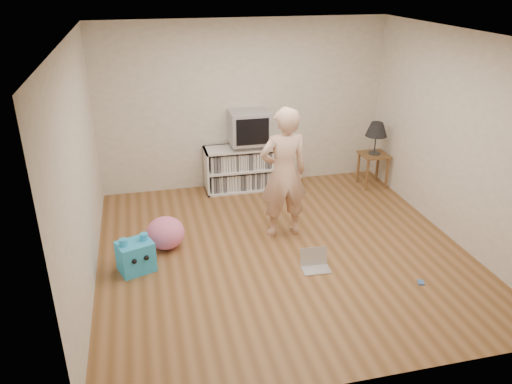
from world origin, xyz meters
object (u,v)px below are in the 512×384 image
object	(u,v)px
side_table	(373,162)
table_lamp	(377,130)
plush_blue	(136,256)
dvd_deck	(249,145)
plush_pink	(165,233)
laptop	(315,263)
person	(284,173)
crt_tv	(249,127)
media_unit	(249,167)

from	to	relation	value
side_table	table_lamp	size ratio (longest dim) A/B	1.07
table_lamp	plush_blue	distance (m)	4.20
dvd_deck	plush_blue	size ratio (longest dim) A/B	0.96
dvd_deck	plush_pink	distance (m)	2.22
laptop	plush_blue	xyz separation A→B (m)	(-2.05, 0.43, 0.13)
table_lamp	person	distance (m)	2.23
crt_tv	plush_blue	xyz separation A→B (m)	(-1.81, -2.05, -0.83)
side_table	table_lamp	xyz separation A→B (m)	(0.00, 0.00, 0.53)
media_unit	side_table	world-z (taller)	media_unit
side_table	person	world-z (taller)	person
side_table	laptop	distance (m)	2.75
crt_tv	plush_pink	size ratio (longest dim) A/B	1.25
plush_pink	laptop	bearing A→B (deg)	-27.81
side_table	laptop	world-z (taller)	side_table
media_unit	plush_blue	size ratio (longest dim) A/B	2.98
plush_blue	dvd_deck	bearing A→B (deg)	29.17
crt_tv	side_table	xyz separation A→B (m)	(1.96, -0.37, -0.60)
person	table_lamp	bearing A→B (deg)	-149.14
side_table	person	xyz separation A→B (m)	(-1.86, -1.22, 0.45)
crt_tv	plush_pink	bearing A→B (deg)	-132.01
person	media_unit	bearing A→B (deg)	-89.01
person	laptop	distance (m)	1.21
side_table	laptop	xyz separation A→B (m)	(-1.72, -2.11, -0.35)
plush_pink	side_table	bearing A→B (deg)	19.89
table_lamp	plush_pink	xyz separation A→B (m)	(-3.40, -1.23, -0.74)
laptop	plush_pink	world-z (taller)	plush_pink
media_unit	plush_pink	size ratio (longest dim) A/B	2.91
crt_tv	plush_blue	bearing A→B (deg)	-131.45
media_unit	person	world-z (taller)	person
plush_blue	side_table	bearing A→B (deg)	4.65
crt_tv	table_lamp	bearing A→B (deg)	-10.59
dvd_deck	side_table	xyz separation A→B (m)	(1.96, -0.37, -0.32)
table_lamp	person	xyz separation A→B (m)	(-1.86, -1.22, -0.08)
plush_blue	plush_pink	distance (m)	0.59
crt_tv	person	xyz separation A→B (m)	(0.10, -1.59, -0.15)
crt_tv	laptop	distance (m)	2.67
side_table	laptop	bearing A→B (deg)	-129.17
table_lamp	plush_pink	bearing A→B (deg)	-160.11
plush_blue	crt_tv	bearing A→B (deg)	29.13
plush_blue	media_unit	bearing A→B (deg)	29.39
media_unit	plush_pink	bearing A→B (deg)	-131.67
side_table	plush_blue	size ratio (longest dim) A/B	1.17
dvd_deck	plush_pink	size ratio (longest dim) A/B	0.94
media_unit	crt_tv	world-z (taller)	crt_tv
crt_tv	table_lamp	size ratio (longest dim) A/B	1.17
crt_tv	table_lamp	distance (m)	2.00
person	plush_blue	size ratio (longest dim) A/B	3.69
side_table	crt_tv	bearing A→B (deg)	169.41
dvd_deck	plush_blue	xyz separation A→B (m)	(-1.81, -2.06, -0.54)
media_unit	plush_blue	bearing A→B (deg)	-131.19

